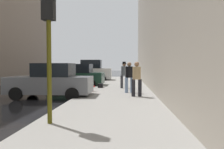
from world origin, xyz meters
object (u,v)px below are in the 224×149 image
(parked_dark_green_sedan, at_px, (77,76))
(duffel_bag, at_px, (101,86))
(fire_hydrant, at_px, (91,86))
(pedestrian_with_beanie, at_px, (124,73))
(parked_gray_coupe, at_px, (51,82))
(parked_white_van, at_px, (90,71))
(traffic_light, at_px, (49,24))
(pedestrian_in_jeans, at_px, (129,76))
(pedestrian_in_tan_coat, at_px, (137,77))

(parked_dark_green_sedan, relative_size, duffel_bag, 9.67)
(parked_dark_green_sedan, xyz_separation_m, fire_hydrant, (1.80, -4.27, -0.35))
(pedestrian_with_beanie, height_order, duffel_bag, pedestrian_with_beanie)
(parked_gray_coupe, height_order, parked_white_van, parked_white_van)
(parked_dark_green_sedan, xyz_separation_m, parked_white_van, (-0.00, 5.96, 0.18))
(traffic_light, bearing_deg, duffel_bag, 88.60)
(traffic_light, height_order, duffel_bag, traffic_light)
(fire_hydrant, relative_size, pedestrian_with_beanie, 0.40)
(parked_gray_coupe, relative_size, duffel_bag, 9.55)
(parked_white_van, height_order, pedestrian_with_beanie, parked_white_van)
(fire_hydrant, xyz_separation_m, pedestrian_in_jeans, (2.22, -0.38, 0.61))
(fire_hydrant, bearing_deg, traffic_light, -89.59)
(pedestrian_with_beanie, distance_m, duffel_bag, 1.84)
(parked_dark_green_sedan, distance_m, parked_white_van, 5.96)
(pedestrian_with_beanie, bearing_deg, pedestrian_in_jeans, -82.45)
(duffel_bag, bearing_deg, pedestrian_with_beanie, -7.98)
(parked_white_van, height_order, traffic_light, traffic_light)
(fire_hydrant, relative_size, pedestrian_in_jeans, 0.41)
(parked_dark_green_sedan, xyz_separation_m, pedestrian_in_jeans, (4.02, -4.64, 0.26))
(parked_white_van, relative_size, pedestrian_in_tan_coat, 2.71)
(parked_dark_green_sedan, distance_m, pedestrian_in_jeans, 6.15)
(pedestrian_in_jeans, bearing_deg, parked_gray_coupe, -162.40)
(pedestrian_in_tan_coat, bearing_deg, pedestrian_in_jeans, 103.03)
(parked_white_van, bearing_deg, pedestrian_in_tan_coat, -70.16)
(pedestrian_in_tan_coat, bearing_deg, traffic_light, -116.02)
(pedestrian_in_tan_coat, bearing_deg, parked_gray_coupe, 177.11)
(traffic_light, relative_size, pedestrian_in_tan_coat, 2.11)
(parked_gray_coupe, xyz_separation_m, traffic_light, (1.85, -5.37, 1.91))
(traffic_light, relative_size, pedestrian_in_jeans, 2.11)
(parked_dark_green_sedan, bearing_deg, parked_gray_coupe, -90.00)
(pedestrian_with_beanie, height_order, pedestrian_in_jeans, pedestrian_with_beanie)
(traffic_light, distance_m, pedestrian_in_jeans, 7.18)
(parked_dark_green_sedan, height_order, parked_white_van, parked_white_van)
(parked_dark_green_sedan, height_order, fire_hydrant, parked_dark_green_sedan)
(parked_white_van, bearing_deg, fire_hydrant, -80.00)
(pedestrian_in_jeans, bearing_deg, duffel_bag, 126.45)
(traffic_light, bearing_deg, pedestrian_with_beanie, 78.45)
(traffic_light, distance_m, pedestrian_in_tan_coat, 5.96)
(pedestrian_in_jeans, xyz_separation_m, duffel_bag, (-1.94, 2.63, -0.81))
(parked_white_van, distance_m, traffic_light, 17.43)
(parked_white_van, bearing_deg, parked_gray_coupe, -90.00)
(duffel_bag, bearing_deg, fire_hydrant, -97.00)
(pedestrian_in_jeans, relative_size, pedestrian_in_tan_coat, 1.00)
(parked_dark_green_sedan, bearing_deg, parked_white_van, 90.00)
(parked_gray_coupe, height_order, duffel_bag, parked_gray_coupe)
(traffic_light, xyz_separation_m, duffel_bag, (0.23, 9.27, -2.47))
(parked_gray_coupe, height_order, pedestrian_with_beanie, pedestrian_with_beanie)
(traffic_light, bearing_deg, parked_gray_coupe, 109.05)
(traffic_light, relative_size, pedestrian_with_beanie, 2.03)
(parked_white_van, distance_m, fire_hydrant, 10.40)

